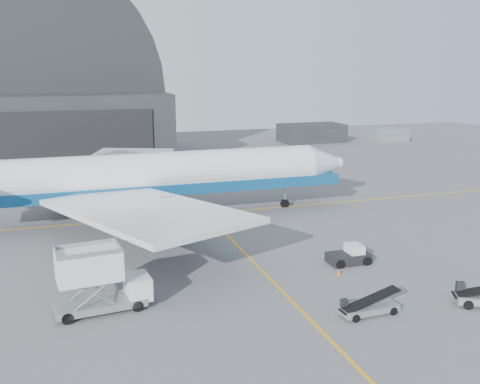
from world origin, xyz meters
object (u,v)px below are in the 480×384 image
object	(u,v)px
airliner	(145,177)
belt_loader_a	(368,307)
catering_truck	(98,281)
pushback_tug	(350,256)

from	to	relation	value
airliner	belt_loader_a	size ratio (longest dim) A/B	11.06
catering_truck	pushback_tug	size ratio (longest dim) A/B	1.85
catering_truck	belt_loader_a	xyz separation A→B (m)	(17.21, -6.10, -1.72)
catering_truck	belt_loader_a	bearing A→B (deg)	-25.56
airliner	pushback_tug	size ratio (longest dim) A/B	13.48
catering_truck	pushback_tug	bearing A→B (deg)	2.14
airliner	catering_truck	distance (m)	23.23
pushback_tug	belt_loader_a	size ratio (longest dim) A/B	0.82
pushback_tug	belt_loader_a	xyz separation A→B (m)	(-3.67, -9.11, -0.11)
airliner	belt_loader_a	xyz separation A→B (m)	(10.75, -28.28, -4.23)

